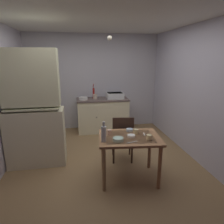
% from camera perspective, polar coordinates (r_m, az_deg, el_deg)
% --- Properties ---
extents(ground_plane, '(5.13, 5.13, 0.00)m').
position_cam_1_polar(ground_plane, '(3.94, -2.16, -13.96)').
color(ground_plane, olive).
extents(wall_back, '(3.57, 0.10, 2.52)m').
position_cam_1_polar(wall_back, '(5.59, -5.22, 8.33)').
color(wall_back, silver).
rests_on(wall_back, ground).
extents(wall_right, '(0.10, 4.23, 2.52)m').
position_cam_1_polar(wall_right, '(4.13, 23.11, 4.78)').
color(wall_right, silver).
rests_on(wall_right, ground).
extents(ceiling_slab, '(3.57, 4.23, 0.10)m').
position_cam_1_polar(ceiling_slab, '(3.51, -2.62, 25.87)').
color(ceiling_slab, silver).
extents(hutch_cabinet, '(1.01, 0.44, 2.06)m').
position_cam_1_polar(hutch_cabinet, '(3.81, -21.11, -0.35)').
color(hutch_cabinet, beige).
rests_on(hutch_cabinet, ground).
extents(counter_cabinet, '(1.34, 0.64, 0.87)m').
position_cam_1_polar(counter_cabinet, '(5.41, -2.63, -0.76)').
color(counter_cabinet, beige).
rests_on(counter_cabinet, ground).
extents(sink_basin, '(0.44, 0.34, 0.15)m').
position_cam_1_polar(sink_basin, '(5.34, 0.81, 4.68)').
color(sink_basin, white).
rests_on(sink_basin, counter_cabinet).
extents(hand_pump, '(0.05, 0.27, 0.39)m').
position_cam_1_polar(hand_pump, '(5.30, -5.19, 5.54)').
color(hand_pump, '#B21E19').
rests_on(hand_pump, counter_cabinet).
extents(mixing_bowl_counter, '(0.22, 0.22, 0.07)m').
position_cam_1_polar(mixing_bowl_counter, '(5.21, -8.09, 3.81)').
color(mixing_bowl_counter, white).
rests_on(mixing_bowl_counter, counter_cabinet).
extents(stoneware_crock, '(0.10, 0.10, 0.13)m').
position_cam_1_polar(stoneware_crock, '(5.26, -4.73, 4.32)').
color(stoneware_crock, beige).
rests_on(stoneware_crock, counter_cabinet).
extents(dining_table, '(1.01, 0.81, 0.73)m').
position_cam_1_polar(dining_table, '(3.22, 4.90, -8.73)').
color(dining_table, '#9E6E48').
rests_on(dining_table, ground).
extents(chair_far_side, '(0.45, 0.45, 0.89)m').
position_cam_1_polar(chair_far_side, '(3.80, 2.97, -7.01)').
color(chair_far_side, '#3C281C').
rests_on(chair_far_side, ground).
extents(serving_bowl_wide, '(0.12, 0.12, 0.04)m').
position_cam_1_polar(serving_bowl_wide, '(3.15, 5.43, -6.73)').
color(serving_bowl_wide, white).
rests_on(serving_bowl_wide, dining_table).
extents(soup_bowl_small, '(0.16, 0.16, 0.05)m').
position_cam_1_polar(soup_bowl_small, '(3.00, 1.73, -7.70)').
color(soup_bowl_small, '#ADD1C1').
rests_on(soup_bowl_small, dining_table).
extents(sauce_dish, '(0.11, 0.11, 0.04)m').
position_cam_1_polar(sauce_dish, '(3.39, 4.99, -5.05)').
color(sauce_dish, '#9EB2C6').
rests_on(sauce_dish, dining_table).
extents(teacup_mint, '(0.08, 0.08, 0.08)m').
position_cam_1_polar(teacup_mint, '(3.27, 6.74, -5.51)').
color(teacup_mint, beige).
rests_on(teacup_mint, dining_table).
extents(mug_dark, '(0.06, 0.06, 0.08)m').
position_cam_1_polar(mug_dark, '(3.22, -0.74, -5.73)').
color(mug_dark, tan).
rests_on(mug_dark, dining_table).
extents(teacup_cream, '(0.08, 0.08, 0.07)m').
position_cam_1_polar(teacup_cream, '(3.09, 10.39, -6.99)').
color(teacup_cream, beige).
rests_on(teacup_cream, dining_table).
extents(glass_bottle, '(0.07, 0.07, 0.30)m').
position_cam_1_polar(glass_bottle, '(2.94, -2.33, -6.07)').
color(glass_bottle, '#B7BCC1').
rests_on(glass_bottle, dining_table).
extents(table_knife, '(0.17, 0.07, 0.00)m').
position_cam_1_polar(table_knife, '(2.97, 5.72, -8.41)').
color(table_knife, silver).
rests_on(table_knife, dining_table).
extents(teaspoon_near_bowl, '(0.05, 0.15, 0.00)m').
position_cam_1_polar(teaspoon_near_bowl, '(3.29, 9.02, -6.15)').
color(teaspoon_near_bowl, beige).
rests_on(teaspoon_near_bowl, dining_table).
extents(pendant_bulb, '(0.08, 0.08, 0.08)m').
position_cam_1_polar(pendant_bulb, '(3.65, -0.66, 20.11)').
color(pendant_bulb, '#F9EFCC').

